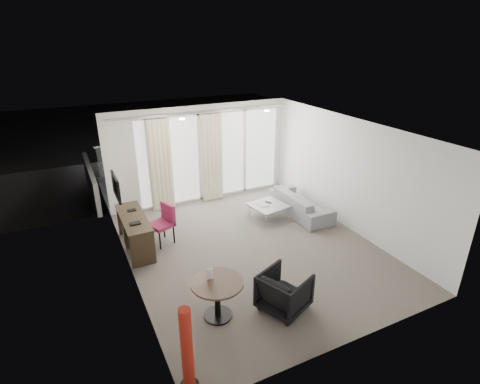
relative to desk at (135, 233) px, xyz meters
name	(u,v)px	position (x,y,z in m)	size (l,w,h in m)	color
floor	(252,249)	(2.23, -1.13, -0.38)	(5.00, 6.00, 0.00)	#5B534A
ceiling	(254,130)	(2.23, -1.13, 2.22)	(5.00, 6.00, 0.00)	white
wall_left	(127,218)	(-0.27, -1.13, 0.92)	(0.00, 6.00, 2.60)	silver
wall_right	(349,174)	(4.73, -1.13, 0.92)	(0.00, 6.00, 2.60)	silver
wall_front	(356,271)	(2.23, -4.13, 0.92)	(5.00, 0.00, 2.60)	silver
window_panel	(211,156)	(2.53, 1.86, 0.82)	(4.00, 0.02, 2.38)	white
window_frame	(212,156)	(2.53, 1.84, 0.82)	(4.10, 0.06, 2.44)	white
curtain_left	(161,165)	(1.08, 1.69, 0.82)	(0.60, 0.20, 2.38)	beige
curtain_right	(212,158)	(2.48, 1.69, 0.82)	(0.60, 0.20, 2.38)	beige
curtain_track	(201,112)	(2.23, 1.69, 2.07)	(4.80, 0.04, 0.04)	#B2B2B7
downlight_a	(182,119)	(1.33, 0.47, 2.21)	(0.12, 0.12, 0.02)	#FFE0B2
downlight_b	(267,111)	(3.43, 0.47, 2.21)	(0.12, 0.12, 0.02)	#FFE0B2
desk	(135,233)	(0.00, 0.00, 0.00)	(0.50, 1.60, 0.75)	#302416
tv	(116,187)	(-0.23, 0.32, 0.97)	(0.05, 0.80, 0.50)	black
desk_chair	(161,225)	(0.56, -0.05, 0.07)	(0.49, 0.46, 0.89)	#8F2147
round_table	(218,299)	(0.75, -2.73, -0.04)	(0.84, 0.84, 0.68)	#483425
menu_card	(210,277)	(0.68, -2.61, 0.34)	(0.11, 0.02, 0.19)	white
red_lamp	(187,350)	(-0.10, -3.79, 0.25)	(0.25, 0.25, 1.26)	maroon
tub_armchair	(284,291)	(1.82, -3.04, -0.03)	(0.73, 0.75, 0.68)	black
coffee_table	(268,211)	(3.26, -0.01, -0.19)	(0.81, 0.81, 0.36)	gray
remote	(268,203)	(3.33, 0.10, -0.02)	(0.05, 0.15, 0.02)	black
magazine	(263,205)	(3.14, 0.03, -0.02)	(0.21, 0.26, 0.02)	gray
sofa	(301,203)	(4.15, -0.14, -0.09)	(1.94, 0.76, 0.57)	gray
terrace_slab	(195,181)	(2.53, 3.37, -0.44)	(5.60, 3.00, 0.12)	#4D4D50
rattan_chair_a	(211,163)	(3.21, 3.59, 0.00)	(0.51, 0.51, 0.75)	brown
rattan_chair_b	(249,163)	(4.30, 3.06, 0.01)	(0.52, 0.52, 0.77)	brown
rattan_table	(225,168)	(3.59, 3.36, -0.14)	(0.47, 0.47, 0.47)	brown
balustrade	(180,152)	(2.53, 4.82, 0.12)	(5.50, 0.06, 1.05)	#B2B2B7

